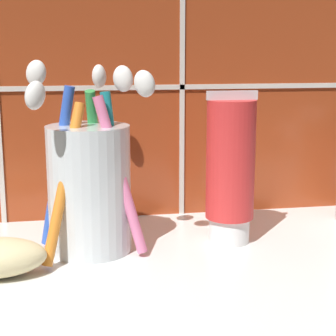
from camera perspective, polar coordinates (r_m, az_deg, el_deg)
name	(u,v)px	position (r cm, az deg, el deg)	size (l,w,h in cm)	color
sink_counter	(193,274)	(47.75, 2.57, -10.72)	(74.18, 29.67, 2.00)	white
tile_wall_backsplash	(163,38)	(58.90, -0.51, 13.07)	(84.18, 1.72, 41.11)	#933819
toothbrush_cup	(89,184)	(49.01, -7.98, -1.59)	(11.13, 12.25, 16.69)	silver
toothpaste_tube	(230,169)	(50.82, 6.35, -0.10)	(4.61, 4.39, 13.86)	white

